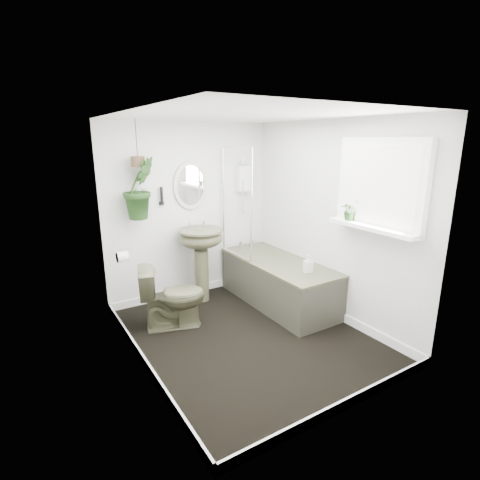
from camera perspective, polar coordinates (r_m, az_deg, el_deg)
floor at (r=4.24m, az=1.10°, el=-14.42°), size 2.30×2.80×0.02m
ceiling at (r=3.70m, az=1.29°, el=18.67°), size 2.30×2.80×0.02m
wall_back at (r=5.02m, az=-7.63°, el=4.30°), size 2.30×0.02×2.30m
wall_front at (r=2.78m, az=17.26°, el=-5.16°), size 2.30×0.02×2.30m
wall_left at (r=3.34m, az=-15.76°, el=-1.66°), size 0.02×2.80×2.30m
wall_right at (r=4.53m, az=13.62°, el=2.83°), size 0.02×2.80×2.30m
skirting at (r=4.21m, az=1.11°, el=-13.71°), size 2.30×2.80×0.10m
bathtub at (r=4.90m, az=5.84°, el=-6.39°), size 0.72×1.72×0.58m
bath_screen at (r=4.84m, az=-0.52°, el=5.61°), size 0.04×0.72×1.40m
shower_box at (r=5.28m, az=0.58°, el=9.35°), size 0.20×0.10×0.35m
oval_mirror at (r=4.93m, az=-7.54°, el=8.23°), size 0.46×0.03×0.62m
wall_sconce at (r=4.78m, az=-11.84°, el=6.63°), size 0.04×0.04×0.22m
toilet_roll_holder at (r=4.08m, az=-17.50°, el=-2.45°), size 0.11×0.11×0.11m
window_recess at (r=3.94m, az=20.62°, el=7.88°), size 0.08×1.00×0.90m
window_sill at (r=3.95m, az=19.43°, el=1.82°), size 0.18×1.00×0.04m
window_blinds at (r=3.90m, az=20.21°, el=7.86°), size 0.01×0.86×0.76m
toilet at (r=4.33m, az=-10.23°, el=-8.44°), size 0.81×0.60×0.73m
pedestal_sink at (r=4.92m, az=-5.88°, el=-3.83°), size 0.65×0.58×0.98m
sill_plant at (r=4.12m, az=16.42°, el=4.45°), size 0.23×0.21×0.22m
hanging_plant at (r=4.57m, az=-15.03°, el=7.65°), size 0.47×0.41×0.73m
soap_bottle at (r=4.42m, az=10.34°, el=-3.59°), size 0.12×0.12×0.21m
hanging_pot at (r=4.54m, az=-15.30°, el=11.44°), size 0.16×0.16×0.12m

